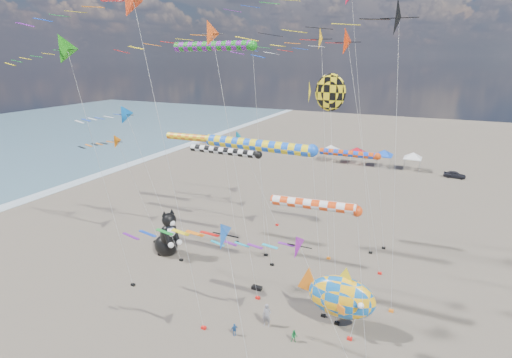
{
  "coord_description": "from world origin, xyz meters",
  "views": [
    {
      "loc": [
        12.51,
        -14.85,
        19.79
      ],
      "look_at": [
        0.14,
        12.0,
        10.65
      ],
      "focal_mm": 28.0,
      "sensor_mm": 36.0,
      "label": 1
    }
  ],
  "objects": [
    {
      "name": "delta_kite_2",
      "position": [
        4.31,
        20.45,
        20.73
      ],
      "size": [
        12.85,
        2.52,
        22.27
      ],
      "color": "red",
      "rests_on": "ground"
    },
    {
      "name": "kite_bag_0",
      "position": [
        4.95,
        15.3,
        0.15
      ],
      "size": [
        0.9,
        0.44,
        0.3
      ],
      "primitive_type": "cube",
      "color": "blue",
      "rests_on": "ground"
    },
    {
      "name": "child_blue",
      "position": [
        0.68,
        7.01,
        0.5
      ],
      "size": [
        0.55,
        0.61,
        1.0
      ],
      "primitive_type": "imported",
      "rotation": [
        0.0,
        0.0,
        0.91
      ],
      "color": "#1E4D8E",
      "rests_on": "ground"
    },
    {
      "name": "child_green",
      "position": [
        4.94,
        8.15,
        0.5
      ],
      "size": [
        0.55,
        0.47,
        0.99
      ],
      "primitive_type": "imported",
      "rotation": [
        0.0,
        0.0,
        0.21
      ],
      "color": "#1C813D",
      "rests_on": "ground"
    },
    {
      "name": "windsock_5",
      "position": [
        -7.2,
        19.28,
        20.61
      ],
      "size": [
        9.85,
        0.92,
        21.13
      ],
      "color": "#18871D",
      "rests_on": "ground"
    },
    {
      "name": "delta_kite_8",
      "position": [
        -9.07,
        26.9,
        10.1
      ],
      "size": [
        10.83,
        2.04,
        11.43
      ],
      "color": "#088FBA",
      "rests_on": "ground"
    },
    {
      "name": "tent_row",
      "position": [
        1.5,
        60.0,
        3.15
      ],
      "size": [
        19.2,
        4.2,
        3.8
      ],
      "color": "white",
      "rests_on": "ground"
    },
    {
      "name": "windsock_0",
      "position": [
        0.77,
        11.91,
        13.33
      ],
      "size": [
        10.2,
        0.91,
        13.83
      ],
      "color": "blue",
      "rests_on": "ground"
    },
    {
      "name": "delta_kite_6",
      "position": [
        2.4,
        0.41,
        11.03
      ],
      "size": [
        8.17,
        1.6,
        12.26
      ],
      "color": "blue",
      "rests_on": "ground"
    },
    {
      "name": "kite_bag_2",
      "position": [
        -0.34,
        13.23,
        0.15
      ],
      "size": [
        0.9,
        0.44,
        0.3
      ],
      "primitive_type": "cube",
      "color": "black",
      "rests_on": "ground"
    },
    {
      "name": "windsock_4",
      "position": [
        6.51,
        7.08,
        11.12
      ],
      "size": [
        7.02,
        0.66,
        11.54
      ],
      "color": "#E94110",
      "rests_on": "ground"
    },
    {
      "name": "windsock_1",
      "position": [
        4.68,
        26.0,
        9.98
      ],
      "size": [
        7.62,
        0.72,
        10.41
      ],
      "color": "#D7450F",
      "rests_on": "ground"
    },
    {
      "name": "delta_kite_3",
      "position": [
        -7.0,
        6.66,
        22.98
      ],
      "size": [
        14.82,
        2.55,
        24.56
      ],
      "color": "#F03F17",
      "rests_on": "ground"
    },
    {
      "name": "windsock_2",
      "position": [
        -5.44,
        17.68,
        11.02
      ],
      "size": [
        8.85,
        0.73,
        11.45
      ],
      "color": "black",
      "rests_on": "ground"
    },
    {
      "name": "angelfish_kite",
      "position": [
        5.07,
        13.41,
        17.18
      ],
      "size": [
        3.74,
        3.02,
        18.64
      ],
      "color": "yellow",
      "rests_on": "ground"
    },
    {
      "name": "delta_kite_7",
      "position": [
        4.94,
        6.93,
        8.2
      ],
      "size": [
        9.73,
        1.79,
        9.47
      ],
      "color": "purple",
      "rests_on": "ground"
    },
    {
      "name": "cat_inflatable",
      "position": [
        -11.4,
        15.31,
        2.6
      ],
      "size": [
        4.28,
        3.21,
        5.19
      ],
      "primitive_type": null,
      "rotation": [
        0.0,
        0.0,
        -0.38
      ],
      "color": "black",
      "rests_on": "ground"
    },
    {
      "name": "delta_kite_1",
      "position": [
        0.34,
        21.31,
        20.98
      ],
      "size": [
        11.29,
        2.23,
        22.43
      ],
      "color": "yellow",
      "rests_on": "ground"
    },
    {
      "name": "delta_kite_10",
      "position": [
        -14.94,
        14.71,
        14.09
      ],
      "size": [
        11.4,
        1.99,
        15.43
      ],
      "color": "blue",
      "rests_on": "ground"
    },
    {
      "name": "windsock_3",
      "position": [
        -10.77,
        20.69,
        11.34
      ],
      "size": [
        8.67,
        0.76,
        11.78
      ],
      "color": "orange",
      "rests_on": "ground"
    },
    {
      "name": "delta_kite_11",
      "position": [
        -13.88,
        9.08,
        20.11
      ],
      "size": [
        9.94,
        2.51,
        21.61
      ],
      "color": "#219A17",
      "rests_on": "ground"
    },
    {
      "name": "fish_inflatable",
      "position": [
        7.47,
        11.08,
        2.71
      ],
      "size": [
        6.78,
        3.31,
        5.27
      ],
      "color": "#1262B5",
      "rests_on": "ground"
    },
    {
      "name": "delta_kite_4",
      "position": [
        7.39,
        14.82,
        22.14
      ],
      "size": [
        14.61,
        2.88,
        23.84
      ],
      "color": "black",
      "rests_on": "ground"
    },
    {
      "name": "delta_kite_0",
      "position": [
        -19.19,
        17.35,
        10.73
      ],
      "size": [
        9.56,
        1.65,
        11.96
      ],
      "color": "orange",
      "rests_on": "ground"
    },
    {
      "name": "person_adult",
      "position": [
        2.42,
        9.0,
        0.93
      ],
      "size": [
        0.74,
        0.54,
        1.86
      ],
      "primitive_type": "imported",
      "rotation": [
        0.0,
        0.0,
        0.15
      ],
      "color": "gray",
      "rests_on": "ground"
    },
    {
      "name": "parked_car",
      "position": [
        15.99,
        58.0,
        0.59
      ],
      "size": [
        3.55,
        1.66,
        1.17
      ],
      "primitive_type": "imported",
      "rotation": [
        0.0,
        0.0,
        1.49
      ],
      "color": "#26262D",
      "rests_on": "ground"
    },
    {
      "name": "delta_kite_9",
      "position": [
        -5.09,
        11.94,
        21.0
      ],
      "size": [
        12.57,
        2.03,
        22.39
      ],
      "color": "#FF5717",
      "rests_on": "ground"
    }
  ]
}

